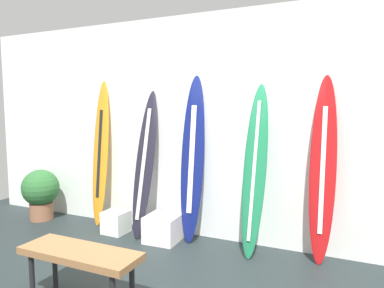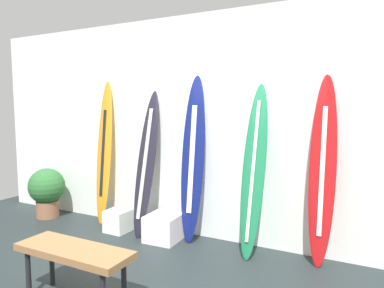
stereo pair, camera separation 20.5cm
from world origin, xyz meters
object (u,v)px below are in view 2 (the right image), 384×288
(surfboard_charcoal, at_px, (146,163))
(surfboard_navy, at_px, (193,160))
(display_block_center, at_px, (163,228))
(display_block_left, at_px, (118,221))
(potted_plant, at_px, (47,190))
(surfboard_crimson, at_px, (323,171))
(bench, at_px, (74,254))
(surfboard_sunset, at_px, (104,154))
(surfboard_emerald, at_px, (254,170))

(surfboard_charcoal, bearing_deg, surfboard_navy, 7.12)
(surfboard_charcoal, distance_m, display_block_center, 0.85)
(display_block_left, relative_size, potted_plant, 0.41)
(display_block_left, bearing_deg, potted_plant, 179.91)
(surfboard_crimson, xyz_separation_m, display_block_center, (-1.82, -0.20, -0.84))
(display_block_center, distance_m, bench, 1.55)
(surfboard_charcoal, distance_m, bench, 1.76)
(surfboard_navy, height_order, display_block_left, surfboard_navy)
(display_block_center, height_order, bench, bench)
(surfboard_crimson, bearing_deg, display_block_center, -173.77)
(surfboard_navy, xyz_separation_m, surfboard_crimson, (1.50, 0.02, -0.01))
(surfboard_crimson, bearing_deg, potted_plant, -177.09)
(surfboard_sunset, height_order, surfboard_charcoal, surfboard_sunset)
(surfboard_charcoal, height_order, surfboard_crimson, surfboard_crimson)
(display_block_left, xyz_separation_m, potted_plant, (-1.35, 0.00, 0.28))
(surfboard_sunset, xyz_separation_m, potted_plant, (-0.96, -0.20, -0.58))
(bench, bearing_deg, surfboard_sunset, 124.23)
(surfboard_charcoal, bearing_deg, bench, -76.40)
(surfboard_sunset, relative_size, display_block_center, 4.96)
(surfboard_crimson, distance_m, display_block_left, 2.67)
(surfboard_crimson, relative_size, bench, 1.90)
(surfboard_navy, height_order, potted_plant, surfboard_navy)
(surfboard_sunset, distance_m, surfboard_emerald, 2.22)
(surfboard_navy, distance_m, display_block_left, 1.36)
(surfboard_navy, bearing_deg, surfboard_sunset, 179.12)
(potted_plant, bearing_deg, surfboard_charcoal, 3.37)
(bench, bearing_deg, surfboard_navy, 82.02)
(display_block_left, height_order, display_block_center, display_block_center)
(surfboard_sunset, distance_m, bench, 2.18)
(surfboard_navy, relative_size, potted_plant, 2.76)
(surfboard_crimson, height_order, display_block_left, surfboard_crimson)
(display_block_left, bearing_deg, surfboard_charcoal, 14.93)
(surfboard_sunset, xyz_separation_m, display_block_center, (1.10, -0.20, -0.84))
(surfboard_emerald, bearing_deg, potted_plant, -178.18)
(surfboard_navy, relative_size, bench, 1.95)
(surfboard_charcoal, xyz_separation_m, display_block_left, (-0.39, -0.10, -0.79))
(surfboard_navy, xyz_separation_m, display_block_left, (-1.03, -0.18, -0.86))
(display_block_center, distance_m, potted_plant, 2.08)
(display_block_left, relative_size, bench, 0.29)
(surfboard_crimson, bearing_deg, bench, -135.19)
(surfboard_sunset, bearing_deg, display_block_center, -10.53)
(surfboard_sunset, height_order, surfboard_emerald, surfboard_sunset)
(surfboard_charcoal, bearing_deg, surfboard_sunset, 172.65)
(surfboard_emerald, height_order, display_block_left, surfboard_emerald)
(display_block_center, bearing_deg, display_block_left, -179.92)
(surfboard_sunset, xyz_separation_m, surfboard_charcoal, (0.78, -0.10, -0.06))
(surfboard_emerald, distance_m, display_block_left, 2.00)
(display_block_center, xyz_separation_m, potted_plant, (-2.06, 0.00, 0.26))
(display_block_center, xyz_separation_m, bench, (0.08, -1.53, 0.26))
(display_block_center, relative_size, potted_plant, 0.55)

